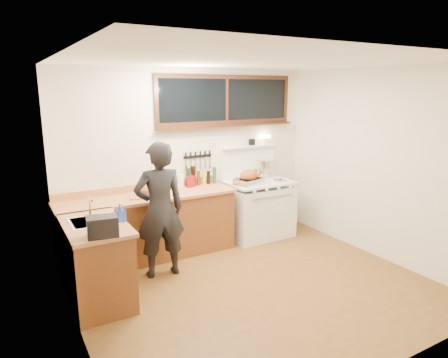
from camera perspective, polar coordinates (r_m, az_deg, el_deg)
ground_plane at (r=4.97m, az=4.54°, el=-15.15°), size 4.00×3.50×0.02m
room_shell at (r=4.45m, az=4.92°, el=4.11°), size 4.10×3.60×2.65m
counter_back at (r=5.66m, az=-10.63°, el=-6.67°), size 2.44×0.64×1.00m
counter_left at (r=4.70m, az=-17.76°, el=-11.26°), size 0.64×1.09×0.90m
sink_unit at (r=4.63m, az=-18.06°, el=-6.38°), size 0.50×0.45×0.37m
vintage_stove at (r=6.40m, az=4.90°, el=-4.06°), size 1.02×0.74×1.59m
back_window at (r=6.17m, az=0.41°, el=10.44°), size 2.32×0.13×0.77m
left_doorway at (r=3.34m, az=-19.02°, el=-9.59°), size 0.02×1.04×2.17m
knife_strip at (r=6.03m, az=-3.77°, el=3.15°), size 0.46×0.03×0.28m
man at (r=4.99m, az=-9.18°, el=-4.40°), size 0.66×0.47×1.71m
soap_bottle at (r=4.48m, az=-14.63°, el=-4.71°), size 0.11×0.12×0.20m
toaster at (r=4.10m, az=-16.98°, el=-6.49°), size 0.32×0.24×0.20m
cutting_board at (r=5.47m, az=-11.08°, el=-1.88°), size 0.51×0.43×0.15m
roast_turkey at (r=6.01m, az=3.62°, el=0.10°), size 0.45×0.37×0.24m
stockpot at (r=6.58m, az=6.05°, el=1.54°), size 0.38×0.38×0.28m
saucepan at (r=6.49m, az=3.40°, el=0.72°), size 0.20×0.30×0.12m
pot_lid at (r=6.32m, az=8.04°, el=-0.19°), size 0.29×0.29×0.04m
coffee_tin at (r=5.88m, az=-4.83°, el=-0.36°), size 0.12×0.11×0.17m
pitcher at (r=5.90m, az=-6.16°, el=-0.22°), size 0.13×0.13×0.19m
bottle_cluster at (r=5.98m, az=-3.56°, el=0.30°), size 0.50×0.07×0.30m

